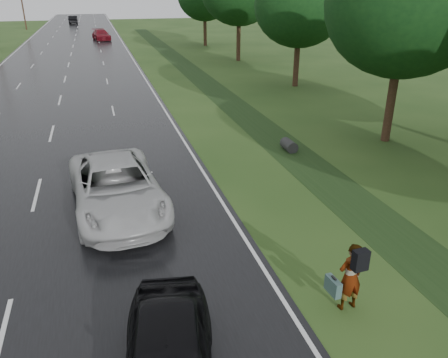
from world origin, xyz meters
name	(u,v)px	position (x,y,z in m)	size (l,w,h in m)	color
ground	(1,342)	(0.00, 0.00, 0.00)	(220.00, 220.00, 0.00)	#264418
road	(70,58)	(0.00, 45.00, 0.02)	(14.00, 180.00, 0.04)	black
edge_stripe_east	(131,55)	(6.75, 45.00, 0.04)	(0.12, 180.00, 0.01)	silver
edge_stripe_west	(6,60)	(-6.75, 45.00, 0.04)	(0.12, 180.00, 0.01)	silver
center_line	(70,58)	(0.00, 45.00, 0.04)	(0.12, 180.00, 0.01)	silver
drainage_ditch	(236,107)	(11.50, 18.71, 0.04)	(2.20, 120.00, 0.56)	#1A3113
utility_pole_distant	(21,0)	(-9.20, 85.00, 5.20)	(1.60, 0.26, 10.00)	#332114
tree_east_b	(406,4)	(17.00, 10.00, 6.68)	(7.60, 7.60, 10.11)	#332114
tree_east_c	(300,5)	(18.20, 24.00, 6.14)	(7.00, 7.00, 9.29)	#332114
pedestrian	(350,276)	(8.18, -1.11, 0.96)	(0.87, 0.73, 1.86)	#A5998C
white_pickup	(117,187)	(3.00, 5.77, 0.94)	(2.97, 6.44, 1.79)	#B9B9B9
far_car_red	(101,35)	(3.96, 62.51, 0.80)	(2.13, 5.25, 1.52)	maroon
far_car_dark	(73,20)	(-1.00, 96.66, 0.88)	(1.77, 5.08, 1.67)	black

